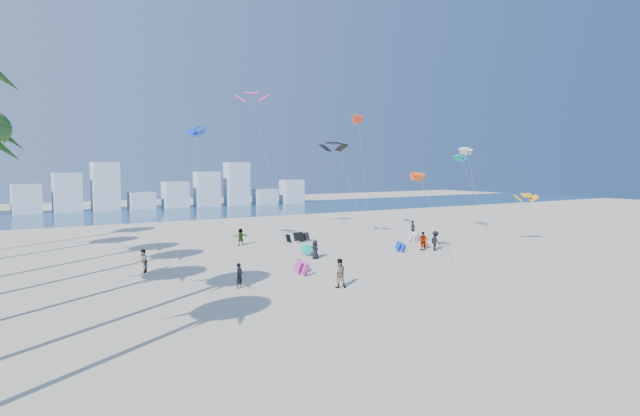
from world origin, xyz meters
TOP-DOWN VIEW (x-y plane):
  - ground at (0.00, 0.00)m, footprint 220.00×220.00m
  - ocean at (0.00, 72.00)m, footprint 220.00×220.00m
  - kitesurfer_near at (-6.74, 10.55)m, footprint 0.71×0.64m
  - kitesurfer_mid at (-1.22, 7.15)m, footprint 1.16×1.07m
  - kitesurfers_far at (6.92, 20.77)m, footprint 32.19×14.04m
  - grounded_kites at (9.44, 20.08)m, footprint 21.26×17.34m
  - flying_kites at (12.44, 25.00)m, footprint 33.28×27.81m
  - distant_skyline at (-1.19, 82.00)m, footprint 85.00×3.00m

SIDE VIEW (x-z plane):
  - ground at x=0.00m, z-range 0.00..0.00m
  - ocean at x=0.00m, z-range 0.01..0.01m
  - grounded_kites at x=9.44m, z-range -0.04..0.95m
  - kitesurfer_near at x=-6.74m, z-range 0.00..1.64m
  - kitesurfers_far at x=6.92m, z-range -0.04..1.79m
  - kitesurfer_mid at x=-1.22m, z-range 0.00..1.92m
  - distant_skyline at x=-1.19m, z-range -1.11..7.29m
  - flying_kites at x=12.44m, z-range 3.20..19.33m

